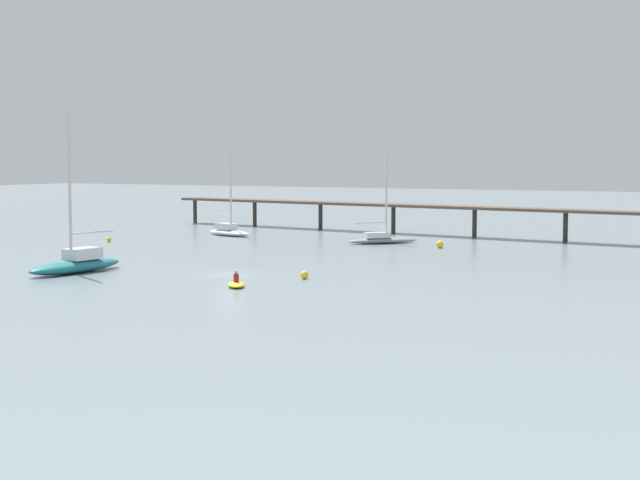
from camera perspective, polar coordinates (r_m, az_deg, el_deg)
ground_plane at (r=72.43m, az=-5.44°, el=-2.05°), size 400.00×400.00×0.00m
pier at (r=102.03m, az=15.71°, el=2.32°), size 74.49×13.64×7.76m
sailboat_gray at (r=98.61m, az=3.66°, el=0.14°), size 6.42×6.49×9.20m
sailboat_teal at (r=75.68m, az=-14.15°, el=-1.28°), size 2.71×9.29×12.09m
sailboat_white at (r=109.04m, az=-5.42°, el=0.60°), size 6.99×4.02×9.92m
dinghy_yellow at (r=65.34m, az=-4.97°, el=-2.60°), size 2.35×2.71×1.14m
mooring_buoy_near at (r=102.79m, az=-12.35°, el=0.04°), size 0.52×0.52×0.52m
mooring_buoy_mid at (r=69.44m, az=-0.93°, el=-2.07°), size 0.60×0.60×0.60m
mooring_buoy_outer at (r=94.11m, az=7.09°, el=-0.26°), size 0.72×0.72×0.72m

